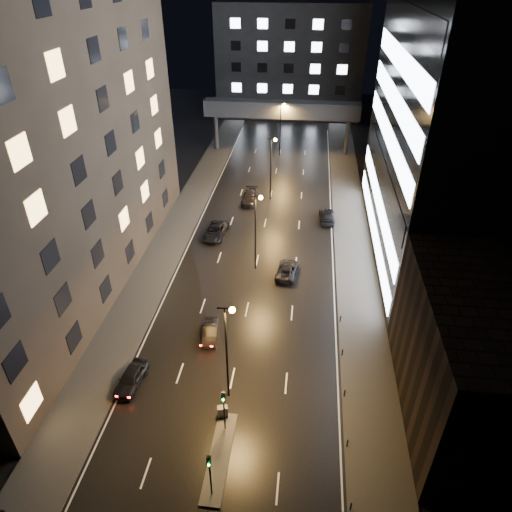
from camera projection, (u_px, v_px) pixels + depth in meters
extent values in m
plane|color=black|center=(265.00, 223.00, 67.27)|extent=(160.00, 160.00, 0.00)
cube|color=#383533|center=(174.00, 234.00, 64.30)|extent=(5.00, 110.00, 0.15)
cube|color=#383533|center=(353.00, 245.00, 61.82)|extent=(5.00, 110.00, 0.15)
cube|color=#2D2319|center=(26.00, 111.00, 45.28)|extent=(15.00, 48.00, 40.00)
cube|color=black|center=(477.00, 358.00, 36.21)|extent=(10.00, 18.00, 12.00)
cube|color=black|center=(494.00, 71.00, 49.19)|extent=(20.00, 36.00, 45.00)
cube|color=#333335|center=(290.00, 60.00, 108.73)|extent=(34.00, 14.00, 25.00)
cube|color=#333335|center=(281.00, 109.00, 87.61)|extent=(30.00, 3.00, 3.00)
cylinder|color=#333335|center=(216.00, 132.00, 91.62)|extent=(0.80, 0.80, 7.00)
cylinder|color=#333335|center=(347.00, 137.00, 89.04)|extent=(0.80, 0.80, 7.00)
cube|color=#383533|center=(220.00, 456.00, 35.56)|extent=(1.60, 8.00, 0.15)
cylinder|color=black|center=(224.00, 414.00, 36.65)|extent=(0.12, 0.12, 3.50)
cube|color=black|center=(223.00, 396.00, 35.45)|extent=(0.28, 0.22, 0.90)
sphere|color=#0CFF33|center=(223.00, 400.00, 35.49)|extent=(0.18, 0.18, 0.18)
cylinder|color=black|center=(211.00, 479.00, 32.07)|extent=(0.12, 0.12, 3.50)
cube|color=black|center=(209.00, 461.00, 30.87)|extent=(0.28, 0.22, 0.90)
sphere|color=#0CFF33|center=(209.00, 465.00, 30.91)|extent=(0.18, 0.18, 0.18)
cylinder|color=black|center=(351.00, 507.00, 31.88)|extent=(0.12, 0.12, 0.90)
cylinder|color=black|center=(347.00, 444.00, 36.04)|extent=(0.12, 0.12, 0.90)
cylinder|color=black|center=(344.00, 394.00, 40.20)|extent=(0.12, 0.12, 0.90)
cylinder|color=black|center=(342.00, 353.00, 44.37)|extent=(0.12, 0.12, 0.90)
cylinder|color=black|center=(340.00, 319.00, 48.53)|extent=(0.12, 0.12, 0.90)
cylinder|color=black|center=(227.00, 355.00, 37.90)|extent=(0.18, 0.18, 10.00)
cylinder|color=black|center=(225.00, 308.00, 35.18)|extent=(1.20, 0.12, 0.12)
sphere|color=#FF9E38|center=(232.00, 310.00, 35.17)|extent=(0.50, 0.50, 0.50)
cylinder|color=black|center=(255.00, 234.00, 54.55)|extent=(0.18, 0.18, 10.00)
cylinder|color=black|center=(255.00, 196.00, 51.83)|extent=(1.20, 0.12, 0.12)
sphere|color=#FF9E38|center=(261.00, 198.00, 51.82)|extent=(0.50, 0.50, 0.50)
cylinder|color=black|center=(271.00, 170.00, 71.20)|extent=(0.18, 0.18, 10.00)
cylinder|color=black|center=(271.00, 139.00, 68.47)|extent=(1.20, 0.12, 0.12)
sphere|color=#FF9E38|center=(275.00, 140.00, 68.47)|extent=(0.50, 0.50, 0.50)
cylinder|color=black|center=(280.00, 130.00, 87.85)|extent=(0.18, 0.18, 10.00)
cylinder|color=black|center=(281.00, 104.00, 85.12)|extent=(1.20, 0.12, 0.12)
sphere|color=#FF9E38|center=(284.00, 105.00, 85.12)|extent=(0.50, 0.50, 0.50)
imported|color=black|center=(131.00, 378.00, 41.30)|extent=(2.29, 4.72, 1.55)
imported|color=black|center=(210.00, 332.00, 46.58)|extent=(1.95, 4.26, 1.35)
imported|color=black|center=(215.00, 231.00, 63.59)|extent=(3.12, 5.88, 1.57)
imported|color=black|center=(250.00, 197.00, 72.64)|extent=(2.27, 5.56, 1.61)
imported|color=black|center=(287.00, 270.00, 55.86)|extent=(2.87, 5.31, 1.41)
imported|color=black|center=(327.00, 216.00, 67.51)|extent=(2.38, 5.35, 1.52)
cube|color=#515154|center=(223.00, 411.00, 38.34)|extent=(0.96, 0.72, 1.09)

